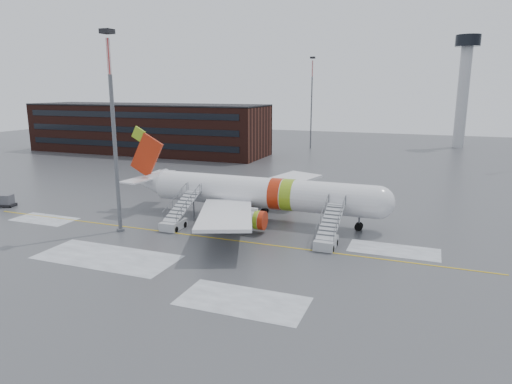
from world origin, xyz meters
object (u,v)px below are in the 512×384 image
at_px(uld_container, 7,201).
at_px(light_mast_near, 114,130).
at_px(airstair_fwd, 328,236).
at_px(airstair_aft, 177,219).
at_px(airliner, 255,193).
at_px(pushback_tug, 212,222).

relative_size(uld_container, light_mast_near, 0.11).
distance_m(airstair_fwd, airstair_aft, 18.04).
relative_size(airliner, airstair_fwd, 4.55).
xyz_separation_m(uld_container, light_mast_near, (21.82, -3.70, 10.79)).
bearing_deg(airstair_aft, airstair_fwd, 0.00).
bearing_deg(airstair_aft, pushback_tug, 21.72).
xyz_separation_m(airstair_aft, pushback_tug, (3.84, 1.53, -0.46)).
relative_size(airstair_fwd, pushback_tug, 2.84).
relative_size(airliner, pushback_tug, 12.91).
relative_size(airstair_fwd, airstair_aft, 1.00).
height_order(airliner, airstair_fwd, airliner).
distance_m(airstair_fwd, pushback_tug, 14.29).
distance_m(uld_container, light_mast_near, 24.62).
xyz_separation_m(airstair_fwd, light_mast_near, (-23.35, -3.60, 10.51)).
relative_size(airliner, uld_container, 14.89).
xyz_separation_m(pushback_tug, light_mast_near, (-9.15, -5.13, 10.96)).
xyz_separation_m(airliner, light_mast_near, (-12.66, -10.14, 8.15)).
relative_size(airliner, light_mast_near, 1.58).
height_order(pushback_tug, uld_container, uld_container).
bearing_deg(airstair_fwd, uld_container, 179.87).
distance_m(airstair_aft, pushback_tug, 4.16).
bearing_deg(airstair_fwd, airliner, 148.55).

